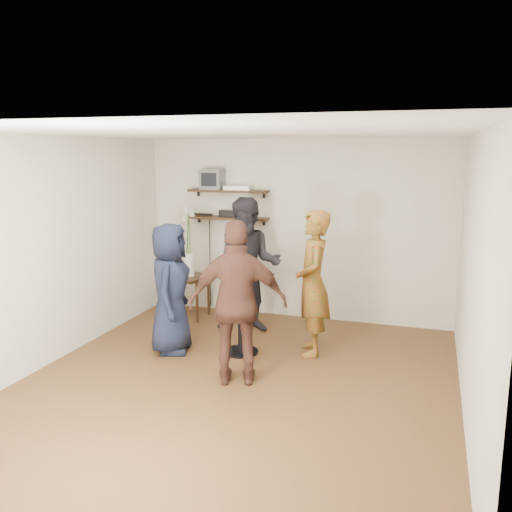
{
  "coord_description": "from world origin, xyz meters",
  "views": [
    {
      "loc": [
        1.87,
        -5.07,
        2.42
      ],
      "look_at": [
        0.08,
        0.4,
        1.31
      ],
      "focal_mm": 38.0,
      "sensor_mm": 36.0,
      "label": 1
    }
  ],
  "objects_px": {
    "person_plaid": "(313,283)",
    "crt_monitor": "(213,179)",
    "side_table": "(190,283)",
    "person_navy": "(170,288)",
    "dvd_deck": "(239,188)",
    "drinks_table": "(241,303)",
    "radio": "(227,213)",
    "person_dark": "(249,265)",
    "person_brown": "(238,303)"
  },
  "relations": [
    {
      "from": "radio",
      "to": "person_plaid",
      "type": "xyz_separation_m",
      "value": [
        1.59,
        -1.27,
        -0.64
      ]
    },
    {
      "from": "person_brown",
      "to": "side_table",
      "type": "bearing_deg",
      "value": -70.72
    },
    {
      "from": "person_navy",
      "to": "dvd_deck",
      "type": "bearing_deg",
      "value": -22.06
    },
    {
      "from": "side_table",
      "to": "drinks_table",
      "type": "relative_size",
      "value": 0.66
    },
    {
      "from": "drinks_table",
      "to": "person_plaid",
      "type": "distance_m",
      "value": 0.89
    },
    {
      "from": "person_brown",
      "to": "person_dark",
      "type": "bearing_deg",
      "value": -92.67
    },
    {
      "from": "person_plaid",
      "to": "crt_monitor",
      "type": "bearing_deg",
      "value": -143.29
    },
    {
      "from": "drinks_table",
      "to": "dvd_deck",
      "type": "bearing_deg",
      "value": 110.61
    },
    {
      "from": "person_brown",
      "to": "crt_monitor",
      "type": "bearing_deg",
      "value": -79.89
    },
    {
      "from": "person_plaid",
      "to": "person_navy",
      "type": "bearing_deg",
      "value": -92.15
    },
    {
      "from": "crt_monitor",
      "to": "dvd_deck",
      "type": "relative_size",
      "value": 0.8
    },
    {
      "from": "person_plaid",
      "to": "person_navy",
      "type": "distance_m",
      "value": 1.72
    },
    {
      "from": "dvd_deck",
      "to": "side_table",
      "type": "relative_size",
      "value": 0.61
    },
    {
      "from": "person_navy",
      "to": "person_brown",
      "type": "bearing_deg",
      "value": -132.99
    },
    {
      "from": "person_dark",
      "to": "person_brown",
      "type": "relative_size",
      "value": 1.05
    },
    {
      "from": "radio",
      "to": "drinks_table",
      "type": "height_order",
      "value": "radio"
    },
    {
      "from": "dvd_deck",
      "to": "crt_monitor",
      "type": "bearing_deg",
      "value": 180.0
    },
    {
      "from": "person_brown",
      "to": "drinks_table",
      "type": "bearing_deg",
      "value": -90.0
    },
    {
      "from": "person_plaid",
      "to": "person_dark",
      "type": "bearing_deg",
      "value": -137.81
    },
    {
      "from": "crt_monitor",
      "to": "person_brown",
      "type": "bearing_deg",
      "value": -62.14
    },
    {
      "from": "person_navy",
      "to": "person_brown",
      "type": "relative_size",
      "value": 0.91
    },
    {
      "from": "drinks_table",
      "to": "person_brown",
      "type": "relative_size",
      "value": 0.57
    },
    {
      "from": "dvd_deck",
      "to": "person_dark",
      "type": "height_order",
      "value": "dvd_deck"
    },
    {
      "from": "crt_monitor",
      "to": "drinks_table",
      "type": "bearing_deg",
      "value": -57.4
    },
    {
      "from": "radio",
      "to": "drinks_table",
      "type": "relative_size",
      "value": 0.22
    },
    {
      "from": "crt_monitor",
      "to": "person_brown",
      "type": "height_order",
      "value": "crt_monitor"
    },
    {
      "from": "side_table",
      "to": "dvd_deck",
      "type": "bearing_deg",
      "value": 33.26
    },
    {
      "from": "crt_monitor",
      "to": "side_table",
      "type": "relative_size",
      "value": 0.49
    },
    {
      "from": "crt_monitor",
      "to": "drinks_table",
      "type": "height_order",
      "value": "crt_monitor"
    },
    {
      "from": "radio",
      "to": "person_brown",
      "type": "xyz_separation_m",
      "value": [
        1.03,
        -2.36,
        -0.65
      ]
    },
    {
      "from": "person_plaid",
      "to": "person_dark",
      "type": "xyz_separation_m",
      "value": [
        -1.0,
        0.57,
        0.04
      ]
    },
    {
      "from": "crt_monitor",
      "to": "dvd_deck",
      "type": "bearing_deg",
      "value": 0.0
    },
    {
      "from": "dvd_deck",
      "to": "person_brown",
      "type": "xyz_separation_m",
      "value": [
        0.84,
        -2.36,
        -1.03
      ]
    },
    {
      "from": "person_plaid",
      "to": "person_dark",
      "type": "relative_size",
      "value": 0.96
    },
    {
      "from": "person_dark",
      "to": "crt_monitor",
      "type": "bearing_deg",
      "value": 126.39
    },
    {
      "from": "drinks_table",
      "to": "person_brown",
      "type": "bearing_deg",
      "value": -72.25
    },
    {
      "from": "dvd_deck",
      "to": "drinks_table",
      "type": "bearing_deg",
      "value": -69.39
    },
    {
      "from": "dvd_deck",
      "to": "side_table",
      "type": "distance_m",
      "value": 1.56
    },
    {
      "from": "radio",
      "to": "person_dark",
      "type": "relative_size",
      "value": 0.12
    },
    {
      "from": "side_table",
      "to": "person_brown",
      "type": "relative_size",
      "value": 0.38
    },
    {
      "from": "person_plaid",
      "to": "person_brown",
      "type": "relative_size",
      "value": 1.0
    },
    {
      "from": "person_dark",
      "to": "dvd_deck",
      "type": "bearing_deg",
      "value": 106.98
    },
    {
      "from": "dvd_deck",
      "to": "drinks_table",
      "type": "height_order",
      "value": "dvd_deck"
    },
    {
      "from": "side_table",
      "to": "person_navy",
      "type": "height_order",
      "value": "person_navy"
    },
    {
      "from": "crt_monitor",
      "to": "person_brown",
      "type": "distance_m",
      "value": 2.9
    },
    {
      "from": "crt_monitor",
      "to": "person_dark",
      "type": "xyz_separation_m",
      "value": [
        0.8,
        -0.7,
        -1.11
      ]
    },
    {
      "from": "person_plaid",
      "to": "side_table",
      "type": "bearing_deg",
      "value": -131.11
    },
    {
      "from": "radio",
      "to": "person_plaid",
      "type": "distance_m",
      "value": 2.13
    },
    {
      "from": "crt_monitor",
      "to": "side_table",
      "type": "height_order",
      "value": "crt_monitor"
    },
    {
      "from": "radio",
      "to": "person_navy",
      "type": "bearing_deg",
      "value": -92.13
    }
  ]
}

